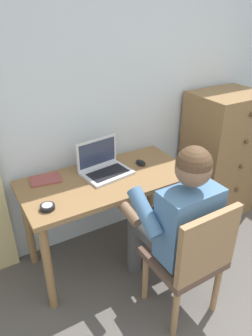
{
  "coord_description": "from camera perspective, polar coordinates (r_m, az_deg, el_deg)",
  "views": [
    {
      "loc": [
        -1.36,
        0.11,
        1.84
      ],
      "look_at": [
        -0.42,
        1.73,
        0.83
      ],
      "focal_mm": 33.17,
      "sensor_mm": 36.0,
      "label": 1
    }
  ],
  "objects": [
    {
      "name": "wall_back",
      "position": [
        2.56,
        2.88,
        14.91
      ],
      "size": [
        4.8,
        0.05,
        2.5
      ],
      "primitive_type": "cube",
      "color": "silver",
      "rests_on": "ground_plane"
    },
    {
      "name": "notebook_pad",
      "position": [
        2.25,
        -14.56,
        -2.04
      ],
      "size": [
        0.23,
        0.18,
        0.01
      ],
      "primitive_type": "cube",
      "rotation": [
        0.0,
        0.0,
        -0.16
      ],
      "color": "#994742",
      "rests_on": "desk"
    },
    {
      "name": "dresser",
      "position": [
        3.0,
        16.9,
        2.21
      ],
      "size": [
        0.6,
        0.51,
        1.17
      ],
      "color": "olive",
      "rests_on": "ground_plane"
    },
    {
      "name": "person_seated",
      "position": [
        1.97,
        8.92,
        -8.9
      ],
      "size": [
        0.53,
        0.59,
        1.18
      ],
      "color": "#4C4C4C",
      "rests_on": "ground_plane"
    },
    {
      "name": "computer_mouse",
      "position": [
        2.39,
        2.72,
        1.0
      ],
      "size": [
        0.06,
        0.1,
        0.03
      ],
      "primitive_type": "ellipsoid",
      "rotation": [
        0.0,
        0.0,
        0.04
      ],
      "color": "black",
      "rests_on": "desk"
    },
    {
      "name": "chair",
      "position": [
        1.98,
        11.94,
        -15.74
      ],
      "size": [
        0.43,
        0.41,
        0.87
      ],
      "color": "brown",
      "rests_on": "ground_plane"
    },
    {
      "name": "desk",
      "position": [
        2.27,
        -3.46,
        -4.25
      ],
      "size": [
        1.22,
        0.59,
        0.73
      ],
      "color": "olive",
      "rests_on": "ground_plane"
    },
    {
      "name": "desk_clock",
      "position": [
        1.95,
        -14.23,
        -6.97
      ],
      "size": [
        0.09,
        0.09,
        0.03
      ],
      "color": "black",
      "rests_on": "desk"
    },
    {
      "name": "laptop",
      "position": [
        2.27,
        -4.12,
        0.36
      ],
      "size": [
        0.37,
        0.29,
        0.24
      ],
      "color": "silver",
      "rests_on": "desk"
    }
  ]
}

